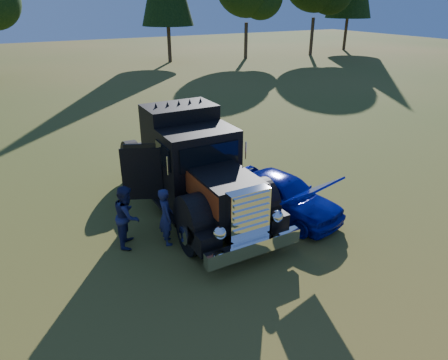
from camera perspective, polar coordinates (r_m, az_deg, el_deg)
ground at (r=10.11m, az=-5.03°, el=-10.76°), size 120.00×120.00×0.00m
diamond_t_truck at (r=11.66m, az=-4.45°, el=1.50°), size 3.29×7.16×3.00m
hotrod_coupe at (r=11.71m, az=8.48°, el=-2.08°), size 2.30×4.21×1.89m
spectator_near at (r=10.28m, az=-8.28°, el=-5.17°), size 0.44×0.61×1.55m
spectator_far at (r=10.40m, az=-13.64°, el=-4.99°), size 0.89×0.98×1.64m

